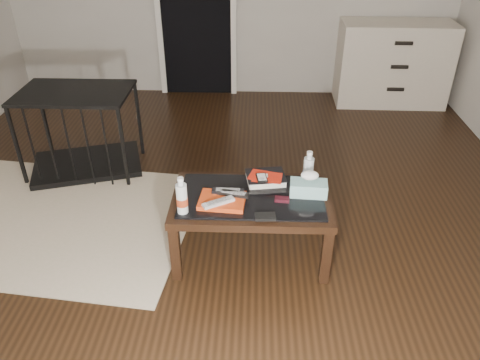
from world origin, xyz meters
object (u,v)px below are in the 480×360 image
object	(u,v)px
coffee_table	(251,204)
water_bottle_right	(308,168)
textbook	(266,178)
dresser	(393,64)
water_bottle_left	(182,195)
tissue_box	(309,188)
pet_crate	(84,144)

from	to	relation	value
coffee_table	water_bottle_right	size ratio (longest dim) A/B	4.20
textbook	water_bottle_right	size ratio (longest dim) A/B	1.05
dresser	textbook	bearing A→B (deg)	-118.77
water_bottle_left	water_bottle_right	world-z (taller)	same
coffee_table	tissue_box	xyz separation A→B (m)	(0.36, 0.03, 0.11)
dresser	water_bottle_left	distance (m)	3.49
water_bottle_left	water_bottle_right	xyz separation A→B (m)	(0.77, 0.34, 0.00)
pet_crate	tissue_box	xyz separation A→B (m)	(1.81, -1.06, 0.28)
dresser	pet_crate	size ratio (longest dim) A/B	1.17
coffee_table	tissue_box	world-z (taller)	tissue_box
dresser	coffee_table	bearing A→B (deg)	-118.60
coffee_table	pet_crate	world-z (taller)	pet_crate
textbook	tissue_box	bearing A→B (deg)	-37.94
pet_crate	textbook	xyz separation A→B (m)	(1.55, -0.91, 0.25)
coffee_table	dresser	bearing A→B (deg)	60.43
pet_crate	coffee_table	bearing A→B (deg)	-53.56
dresser	textbook	xyz separation A→B (m)	(-1.44, -2.53, 0.03)
dresser	water_bottle_left	world-z (taller)	dresser
pet_crate	tissue_box	bearing A→B (deg)	-47.14
coffee_table	water_bottle_left	bearing A→B (deg)	-155.15
coffee_table	water_bottle_right	xyz separation A→B (m)	(0.36, 0.15, 0.18)
water_bottle_left	coffee_table	bearing A→B (deg)	24.85
textbook	pet_crate	bearing A→B (deg)	140.64
coffee_table	water_bottle_right	world-z (taller)	water_bottle_right
water_bottle_left	tissue_box	distance (m)	0.80
water_bottle_left	tissue_box	xyz separation A→B (m)	(0.76, 0.22, -0.07)
coffee_table	tissue_box	size ratio (longest dim) A/B	4.35
coffee_table	textbook	world-z (taller)	textbook
pet_crate	textbook	distance (m)	1.81
pet_crate	dresser	bearing A→B (deg)	11.52
coffee_table	textbook	bearing A→B (deg)	62.91
coffee_table	water_bottle_left	distance (m)	0.48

